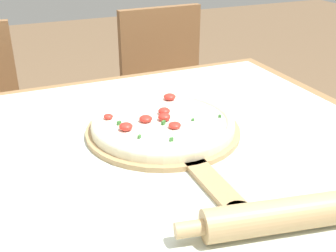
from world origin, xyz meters
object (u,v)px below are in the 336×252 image
chair_right (169,95)px  pizza (163,123)px  pizza_peel (166,134)px  rolling_pin (315,210)px

chair_right → pizza: bearing=-116.4°
pizza_peel → pizza: pizza is taller
pizza_peel → rolling_pin: 0.40m
pizza_peel → chair_right: 0.92m
rolling_pin → chair_right: size_ratio=0.53×
pizza_peel → chair_right: size_ratio=0.62×
pizza → chair_right: chair_right is taller
pizza → pizza_peel: bearing=-89.1°
pizza → rolling_pin: 0.42m
pizza → rolling_pin: (0.10, -0.41, 0.00)m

